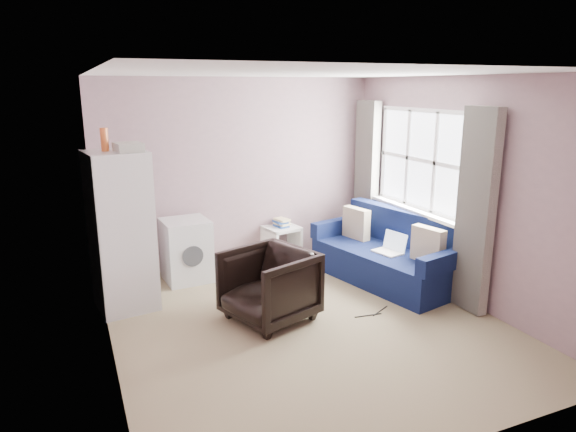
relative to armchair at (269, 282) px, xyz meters
The scene contains 8 objects.
room 0.93m from the armchair, 33.88° to the right, with size 3.84×4.24×2.54m.
armchair is the anchor object (origin of this frame).
fridge 1.69m from the armchair, 145.52° to the left, with size 0.68×0.68×1.97m.
washing_machine 1.57m from the armchair, 109.99° to the left, with size 0.59×0.59×0.78m.
side_table 1.91m from the armchair, 63.53° to the left, with size 0.51×0.51×0.60m.
sofa 1.86m from the armchair, 14.41° to the left, with size 1.28×2.07×0.86m.
window_dressing 2.26m from the armchair, 12.41° to the left, with size 0.17×2.62×2.18m.
floor_cables 1.21m from the armchair, 16.78° to the right, with size 0.47×0.16×0.01m.
Camera 1 is at (-2.12, -4.40, 2.39)m, focal length 32.00 mm.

